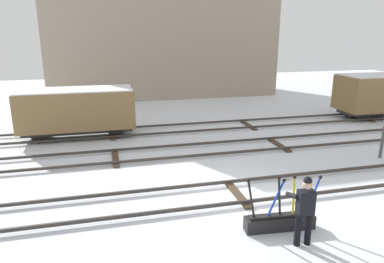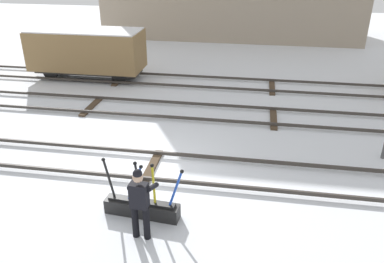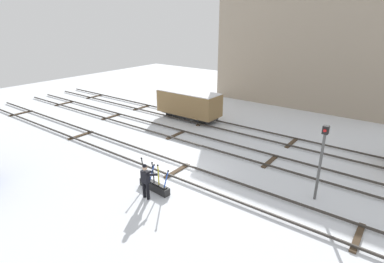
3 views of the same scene
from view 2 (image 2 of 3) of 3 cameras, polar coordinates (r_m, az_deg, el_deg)
ground_plane at (r=11.38m, az=-5.90°, el=-5.38°), size 60.00×60.00×0.00m
track_main_line at (r=11.32m, az=-5.93°, el=-4.91°), size 44.00×1.94×0.18m
track_siding_near at (r=14.91m, az=-1.85°, el=3.08°), size 44.00×1.94×0.18m
track_siding_far at (r=18.10m, az=0.30°, el=7.26°), size 44.00×1.94×0.18m
switch_lever_frame at (r=9.49m, az=-7.26°, el=-10.70°), size 1.95×0.51×1.45m
rail_worker at (r=8.46m, az=-7.58°, el=-9.79°), size 0.57×0.69×1.73m
freight_car_far_end at (r=19.19m, az=-15.05°, el=11.28°), size 5.19×2.02×2.30m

